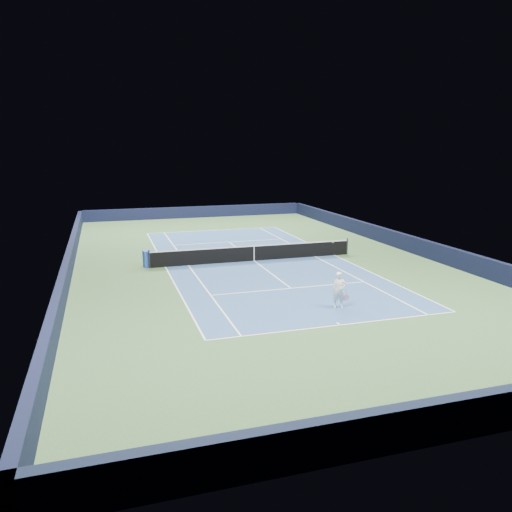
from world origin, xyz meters
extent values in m
plane|color=#35562F|center=(0.00, 0.00, 0.00)|extent=(40.00, 40.00, 0.00)
cube|color=black|center=(0.00, 19.82, 0.55)|extent=(22.00, 0.35, 1.10)
cube|color=black|center=(0.00, -19.82, 0.55)|extent=(22.00, 0.35, 1.10)
cube|color=black|center=(10.82, 0.00, 0.55)|extent=(0.35, 40.00, 1.10)
cube|color=black|center=(-10.82, 0.00, 0.55)|extent=(0.35, 40.00, 1.10)
cube|color=#2C4D7C|center=(0.00, 0.00, 0.00)|extent=(10.97, 23.77, 0.01)
cube|color=white|center=(0.00, 11.88, 0.01)|extent=(10.97, 0.08, 0.00)
cube|color=white|center=(0.00, -11.88, 0.01)|extent=(10.97, 0.08, 0.00)
cube|color=white|center=(5.49, 0.00, 0.01)|extent=(0.08, 23.77, 0.00)
cube|color=white|center=(-5.49, 0.00, 0.01)|extent=(0.08, 23.77, 0.00)
cube|color=white|center=(4.12, 0.00, 0.01)|extent=(0.08, 23.77, 0.00)
cube|color=white|center=(-4.12, 0.00, 0.01)|extent=(0.08, 23.77, 0.00)
cube|color=white|center=(0.00, 6.40, 0.01)|extent=(8.23, 0.08, 0.00)
cube|color=white|center=(0.00, -6.40, 0.01)|extent=(8.23, 0.08, 0.00)
cube|color=white|center=(0.00, 0.00, 0.01)|extent=(0.08, 12.80, 0.00)
cube|color=white|center=(0.00, 11.73, 0.01)|extent=(0.08, 0.30, 0.00)
cube|color=white|center=(0.00, -11.73, 0.01)|extent=(0.08, 0.30, 0.00)
cylinder|color=black|center=(-6.40, 0.00, 0.54)|extent=(0.10, 0.10, 1.07)
cylinder|color=black|center=(6.40, 0.00, 0.54)|extent=(0.10, 0.10, 1.07)
cube|color=black|center=(0.00, 0.00, 0.46)|extent=(12.80, 0.03, 0.91)
cube|color=white|center=(0.00, 0.00, 0.94)|extent=(12.80, 0.04, 0.06)
cube|color=white|center=(0.00, 0.00, 0.46)|extent=(0.05, 0.04, 0.91)
cube|color=blue|center=(-6.40, 0.36, 0.49)|extent=(0.68, 0.63, 0.98)
cube|color=white|center=(-6.11, 0.36, 0.45)|extent=(0.04, 0.43, 0.43)
imported|color=white|center=(0.92, -9.86, 0.81)|extent=(0.67, 0.52, 1.61)
cylinder|color=pink|center=(1.24, -9.91, 0.70)|extent=(0.03, 0.03, 0.27)
cylinder|color=black|center=(1.24, -9.91, 0.46)|extent=(0.27, 0.02, 0.27)
cylinder|color=pink|center=(1.24, -9.91, 0.46)|extent=(0.29, 0.03, 0.29)
sphere|color=#D0E831|center=(1.02, -8.86, 2.77)|extent=(0.07, 0.07, 0.07)
camera|label=1|loc=(-8.79, -28.92, 7.05)|focal=35.00mm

